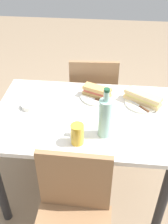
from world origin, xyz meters
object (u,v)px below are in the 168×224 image
at_px(baguette_sandwich_near, 143,98).
at_px(knife_near, 140,106).
at_px(dining_table, 84,128).
at_px(knife_far, 95,99).
at_px(plate_far, 97,96).
at_px(chair_near, 93,95).
at_px(baguette_sandwich_far, 97,91).
at_px(beer_glass, 77,134).
at_px(water_bottle, 105,117).
at_px(olive_bowl, 29,106).
at_px(chair_far, 73,218).
at_px(plate_near, 142,103).

xyz_separation_m(baguette_sandwich_near, knife_near, (0.02, 0.05, -0.03)).
xyz_separation_m(dining_table, knife_far, (-0.06, -0.15, 0.13)).
bearing_deg(plate_far, chair_near, -82.79).
relative_size(baguette_sandwich_far, beer_glass, 1.64).
bearing_deg(knife_near, dining_table, 16.19).
distance_m(chair_near, plate_far, 0.45).
bearing_deg(dining_table, water_bottle, 127.83).
distance_m(knife_far, olive_bowl, 0.45).
bearing_deg(chair_far, chair_near, -90.99).
relative_size(baguette_sandwich_near, plate_far, 1.11).
relative_size(water_bottle, olive_bowl, 3.13).
bearing_deg(knife_far, dining_table, 68.17).
height_order(chair_far, plate_near, chair_far).
bearing_deg(chair_near, plate_near, 129.93).
bearing_deg(plate_far, dining_table, 71.22).
distance_m(water_bottle, beer_glass, 0.18).
height_order(dining_table, chair_far, chair_far).
bearing_deg(chair_near, knife_far, 95.32).
relative_size(plate_near, beer_glass, 1.82).
distance_m(dining_table, water_bottle, 0.33).
distance_m(chair_near, knife_far, 0.50).
xyz_separation_m(knife_near, water_bottle, (0.22, 0.28, 0.11)).
xyz_separation_m(dining_table, chair_near, (-0.02, -0.58, -0.12)).
relative_size(plate_near, water_bottle, 0.72).
distance_m(baguette_sandwich_near, beer_glass, 0.56).
distance_m(knife_near, plate_far, 0.30).
bearing_deg(plate_near, chair_near, -50.07).
height_order(baguette_sandwich_near, baguette_sandwich_far, same).
distance_m(dining_table, knife_far, 0.21).
bearing_deg(plate_far, knife_far, 81.10).
distance_m(baguette_sandwich_far, olive_bowl, 0.47).
xyz_separation_m(chair_near, beer_glass, (0.03, 0.83, 0.30)).
xyz_separation_m(dining_table, water_bottle, (-0.14, 0.17, 0.24)).
height_order(dining_table, knife_far, knife_far).
relative_size(baguette_sandwich_near, water_bottle, 0.80).
height_order(plate_near, knife_near, knife_near).
bearing_deg(water_bottle, beer_glass, 29.06).
relative_size(chair_near, knife_far, 4.89).
relative_size(chair_far, plate_far, 3.81).
distance_m(baguette_sandwich_near, water_bottle, 0.42).
relative_size(baguette_sandwich_far, water_bottle, 0.65).
xyz_separation_m(chair_near, baguette_sandwich_near, (-0.35, 0.42, 0.28)).
xyz_separation_m(chair_near, knife_far, (-0.04, 0.43, 0.25)).
bearing_deg(plate_near, beer_glass, 46.84).
relative_size(chair_far, beer_glass, 6.95).
bearing_deg(baguette_sandwich_far, baguette_sandwich_near, 171.18).
xyz_separation_m(chair_far, water_bottle, (-0.13, -0.40, 0.36)).
relative_size(knife_near, plate_far, 0.62).
xyz_separation_m(chair_far, olive_bowl, (0.37, -0.62, 0.25)).
bearing_deg(olive_bowl, baguette_sandwich_near, -171.12).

